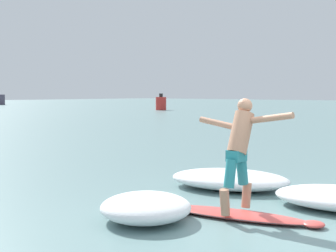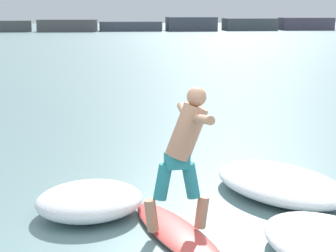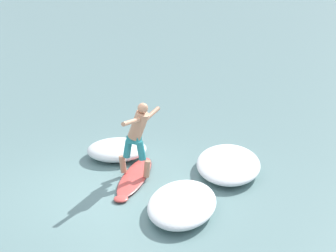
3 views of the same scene
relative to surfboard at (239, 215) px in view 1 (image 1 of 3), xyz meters
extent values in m
plane|color=slate|center=(0.05, -0.65, -0.05)|extent=(200.00, 200.00, 0.00)
ellipsoid|color=#E14D47|center=(-0.01, 0.04, 0.00)|extent=(1.02, 2.18, 0.10)
ellipsoid|color=#E14D47|center=(0.25, -1.01, 0.00)|extent=(0.35, 0.36, 0.08)
ellipsoid|color=#2D2D33|center=(-0.01, 0.04, 0.00)|extent=(1.04, 2.19, 0.04)
cone|color=black|center=(-0.22, 0.88, -0.11)|extent=(0.06, 0.06, 0.14)
cone|color=black|center=(-0.32, 0.70, -0.11)|extent=(0.06, 0.06, 0.14)
cone|color=black|center=(-0.05, 0.77, -0.11)|extent=(0.06, 0.06, 0.14)
cylinder|color=tan|center=(0.28, 0.05, 0.23)|extent=(0.18, 0.13, 0.38)
cylinder|color=teal|center=(0.15, 0.04, 0.61)|extent=(0.22, 0.15, 0.41)
cylinder|color=tan|center=(-0.30, 0.03, 0.23)|extent=(0.18, 0.13, 0.38)
cylinder|color=teal|center=(-0.17, 0.04, 0.61)|extent=(0.22, 0.15, 0.41)
cube|color=teal|center=(-0.01, 0.04, 0.85)|extent=(0.26, 0.21, 0.16)
cylinder|color=tan|center=(0.10, 0.04, 1.16)|extent=(0.48, 0.29, 0.65)
sphere|color=tan|center=(0.20, 0.04, 1.55)|extent=(0.21, 0.21, 0.21)
cylinder|color=tan|center=(0.16, 0.50, 1.28)|extent=(0.12, 0.63, 0.20)
cylinder|color=tan|center=(0.18, -0.41, 1.39)|extent=(0.10, 0.63, 0.19)
cylinder|color=red|center=(29.69, 28.59, 0.62)|extent=(1.07, 1.07, 1.33)
cylinder|color=black|center=(29.69, 28.59, 1.46)|extent=(0.38, 0.38, 0.36)
ellipsoid|color=white|center=(-0.96, 0.90, 0.14)|extent=(1.88, 1.87, 0.37)
ellipsoid|color=white|center=(1.64, 1.26, 0.13)|extent=(2.06, 2.56, 0.35)
camera|label=1|loc=(-5.56, -3.58, 1.74)|focal=50.00mm
camera|label=2|loc=(-1.02, -5.81, 2.47)|focal=60.00mm
camera|label=3|loc=(5.35, -9.47, 4.92)|focal=60.00mm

